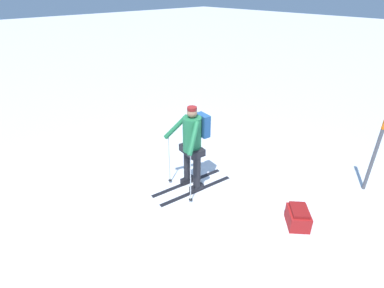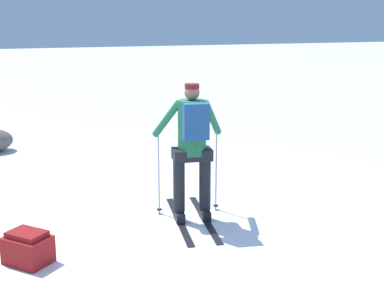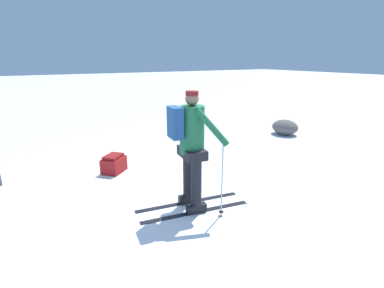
# 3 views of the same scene
# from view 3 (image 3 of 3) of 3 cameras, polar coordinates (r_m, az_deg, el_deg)

# --- Properties ---
(ground_plane) EXTENTS (80.00, 80.00, 0.00)m
(ground_plane) POSITION_cam_3_polar(r_m,az_deg,el_deg) (5.19, -1.05, -9.17)
(ground_plane) COLOR white
(skier) EXTENTS (0.94, 1.74, 1.78)m
(skier) POSITION_cam_3_polar(r_m,az_deg,el_deg) (4.32, -0.19, 0.20)
(skier) COLOR black
(skier) RESTS_ON ground_plane
(dropped_backpack) EXTENTS (0.57, 0.58, 0.36)m
(dropped_backpack) POSITION_cam_3_polar(r_m,az_deg,el_deg) (6.20, -14.67, -3.69)
(dropped_backpack) COLOR maroon
(dropped_backpack) RESTS_ON ground_plane
(rock_boulder) EXTENTS (0.80, 0.68, 0.44)m
(rock_boulder) POSITION_cam_3_polar(r_m,az_deg,el_deg) (9.36, 17.29, 3.08)
(rock_boulder) COLOR #5B5651
(rock_boulder) RESTS_ON ground_plane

